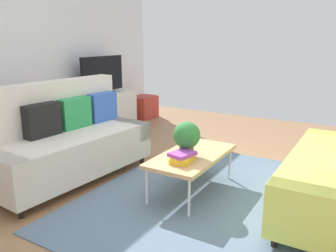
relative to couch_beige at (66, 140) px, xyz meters
The scene contains 16 objects.
ground_plane 1.47m from the couch_beige, 74.95° to the right, with size 7.68×7.68×0.00m, color #936B47.
wall_far 1.80m from the couch_beige, 76.00° to the left, with size 6.40×0.12×2.90m, color silver.
area_rug 1.71m from the couch_beige, 78.42° to the right, with size 2.90×2.20×0.01m, color slate.
couch_beige is the anchor object (origin of this frame).
coffee_table 1.47m from the couch_beige, 74.95° to the right, with size 1.10×0.56×0.42m.
tv_console 2.20m from the couch_beige, 30.40° to the left, with size 1.40×0.44×0.64m, color silver.
tv 2.25m from the couch_beige, 29.95° to the left, with size 1.00×0.20×0.64m.
storage_trunk 3.17m from the couch_beige, 18.67° to the left, with size 0.52×0.40×0.44m, color #B2382D.
potted_plant 1.44m from the couch_beige, 77.71° to the right, with size 0.27×0.27×0.36m.
table_book_0 1.46m from the couch_beige, 85.29° to the right, with size 0.24×0.18×0.04m, color gold.
table_book_1 1.46m from the couch_beige, 85.29° to the right, with size 0.24×0.18×0.03m, color gold.
table_book_2 1.46m from the couch_beige, 85.29° to the right, with size 0.24×0.18×0.04m, color purple.
vase_0 1.78m from the couch_beige, 41.44° to the left, with size 0.11×0.11×0.18m, color silver.
vase_1 1.91m from the couch_beige, 37.99° to the left, with size 0.12×0.12×0.12m, color #4C72B2.
bottle_0 2.00m from the couch_beige, 32.81° to the left, with size 0.05×0.05×0.19m, color purple.
bottle_1 2.09m from the couch_beige, 31.28° to the left, with size 0.05×0.05×0.19m, color #3359B2.
Camera 1 is at (-3.00, -1.59, 1.59)m, focal length 36.81 mm.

